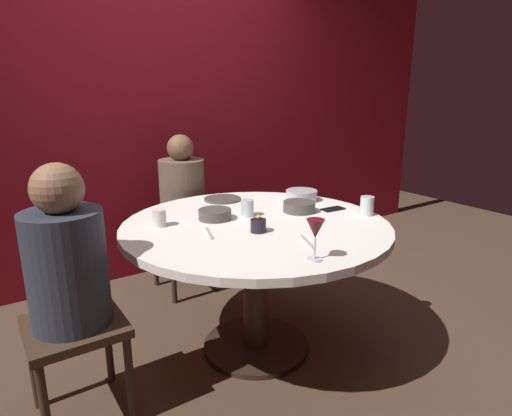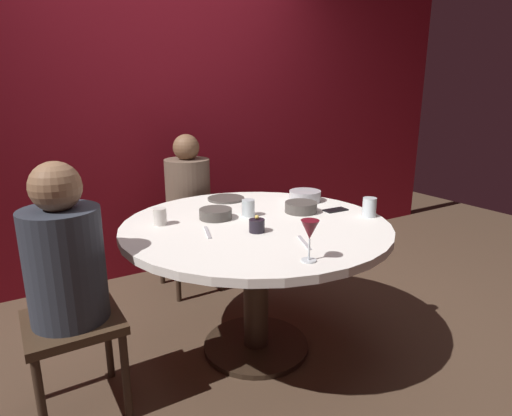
{
  "view_description": "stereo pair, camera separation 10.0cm",
  "coord_description": "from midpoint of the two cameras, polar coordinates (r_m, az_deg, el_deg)",
  "views": [
    {
      "loc": [
        -1.22,
        -1.82,
        1.44
      ],
      "look_at": [
        0.0,
        0.0,
        0.84
      ],
      "focal_mm": 30.18,
      "sensor_mm": 36.0,
      "label": 1
    },
    {
      "loc": [
        -1.13,
        -1.87,
        1.44
      ],
      "look_at": [
        0.0,
        0.0,
        0.84
      ],
      "focal_mm": 30.18,
      "sensor_mm": 36.0,
      "label": 2
    }
  ],
  "objects": [
    {
      "name": "candle_holder",
      "position": [
        2.13,
        -1.04,
        -2.34
      ],
      "size": [
        0.08,
        0.08,
        0.09
      ],
      "color": "black",
      "rests_on": "dining_table"
    },
    {
      "name": "bowl_serving_large",
      "position": [
        2.75,
        5.01,
        1.68
      ],
      "size": [
        0.2,
        0.2,
        0.07
      ],
      "primitive_type": "cylinder",
      "color": "#B7B7BC",
      "rests_on": "dining_table"
    },
    {
      "name": "back_wall",
      "position": [
        3.48,
        -14.46,
        12.65
      ],
      "size": [
        6.0,
        0.1,
        2.6
      ],
      "primitive_type": "cube",
      "color": "maroon",
      "rests_on": "ground"
    },
    {
      "name": "fork_near_plate",
      "position": [
        2.13,
        -7.58,
        -3.31
      ],
      "size": [
        0.07,
        0.18,
        0.01
      ],
      "primitive_type": "cube",
      "rotation": [
        0.0,
        0.0,
        -0.31
      ],
      "color": "#B7B7BC",
      "rests_on": "dining_table"
    },
    {
      "name": "seated_diner_back",
      "position": [
        3.1,
        -10.61,
        1.52
      ],
      "size": [
        0.4,
        0.4,
        1.14
      ],
      "rotation": [
        0.0,
        0.0,
        4.71
      ],
      "color": "#3F2D1E",
      "rests_on": "ground"
    },
    {
      "name": "cup_by_right_diner",
      "position": [
        2.48,
        13.39,
        0.27
      ],
      "size": [
        0.08,
        0.08,
        0.11
      ],
      "primitive_type": "cylinder",
      "color": "silver",
      "rests_on": "dining_table"
    },
    {
      "name": "seated_diner_left",
      "position": [
        1.99,
        -25.09,
        -7.25
      ],
      "size": [
        0.4,
        0.4,
        1.17
      ],
      "rotation": [
        0.0,
        0.0,
        6.28
      ],
      "color": "#3F2D1E",
      "rests_on": "ground"
    },
    {
      "name": "bowl_salad_center",
      "position": [
        2.36,
        -6.68,
        -0.84
      ],
      "size": [
        0.18,
        0.18,
        0.05
      ],
      "primitive_type": "cylinder",
      "color": "#4C4742",
      "rests_on": "dining_table"
    },
    {
      "name": "dinner_plate",
      "position": [
        2.76,
        -5.5,
        1.19
      ],
      "size": [
        0.23,
        0.23,
        0.01
      ],
      "primitive_type": "cylinder",
      "color": "#4C4742",
      "rests_on": "dining_table"
    },
    {
      "name": "ground_plane",
      "position": [
        2.62,
        -1.15,
        -17.96
      ],
      "size": [
        8.0,
        8.0,
        0.0
      ],
      "primitive_type": "plane",
      "color": "#4C3828"
    },
    {
      "name": "bowl_small_white",
      "position": [
        2.49,
        4.6,
        0.18
      ],
      "size": [
        0.19,
        0.19,
        0.06
      ],
      "primitive_type": "cylinder",
      "color": "#4C4742",
      "rests_on": "dining_table"
    },
    {
      "name": "knife_near_plate",
      "position": [
        2.01,
        5.37,
        -4.47
      ],
      "size": [
        0.08,
        0.17,
        0.01
      ],
      "primitive_type": "cube",
      "rotation": [
        0.0,
        0.0,
        -0.38
      ],
      "color": "#B7B7BC",
      "rests_on": "dining_table"
    },
    {
      "name": "cup_by_left_diner",
      "position": [
        2.4,
        -2.36,
        -0.0
      ],
      "size": [
        0.07,
        0.07,
        0.09
      ],
      "primitive_type": "cylinder",
      "color": "silver",
      "rests_on": "dining_table"
    },
    {
      "name": "cell_phone",
      "position": [
        2.56,
        9.07,
        -0.14
      ],
      "size": [
        0.14,
        0.08,
        0.01
      ],
      "primitive_type": "cube",
      "rotation": [
        0.0,
        0.0,
        4.67
      ],
      "color": "black",
      "rests_on": "dining_table"
    },
    {
      "name": "wine_glass",
      "position": [
        1.76,
        6.26,
        -3.01
      ],
      "size": [
        0.08,
        0.08,
        0.18
      ],
      "color": "silver",
      "rests_on": "dining_table"
    },
    {
      "name": "dining_table",
      "position": [
        2.34,
        -1.23,
        -5.31
      ],
      "size": [
        1.42,
        1.42,
        0.76
      ],
      "color": "white",
      "rests_on": "ground"
    },
    {
      "name": "cup_near_candle",
      "position": [
        2.28,
        -13.92,
        -1.29
      ],
      "size": [
        0.07,
        0.07,
        0.09
      ],
      "primitive_type": "cylinder",
      "color": "silver",
      "rests_on": "dining_table"
    }
  ]
}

